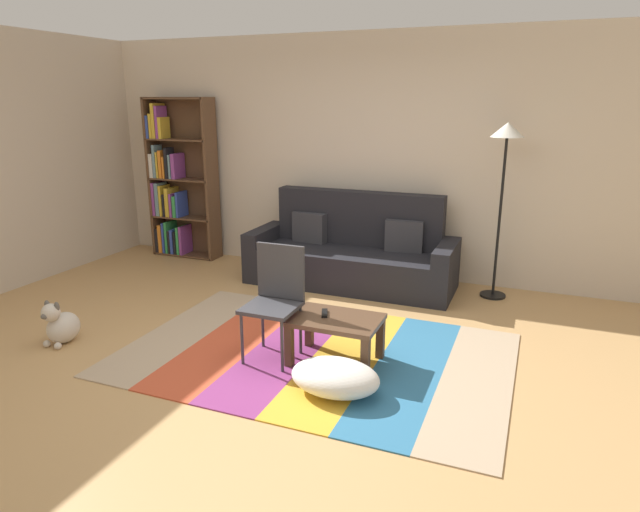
{
  "coord_description": "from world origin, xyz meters",
  "views": [
    {
      "loc": [
        1.84,
        -3.55,
        1.99
      ],
      "look_at": [
        0.08,
        0.8,
        0.65
      ],
      "focal_mm": 31.01,
      "sensor_mm": 36.0,
      "label": 1
    }
  ],
  "objects_px": {
    "dog": "(61,325)",
    "folding_chair": "(276,292)",
    "standing_lamp": "(506,153)",
    "bookshelf": "(176,185)",
    "pouf": "(335,377)",
    "coffee_table": "(336,326)",
    "tv_remote": "(325,313)",
    "couch": "(352,254)"
  },
  "relations": [
    {
      "from": "dog",
      "to": "folding_chair",
      "type": "relative_size",
      "value": 0.44
    },
    {
      "from": "bookshelf",
      "to": "dog",
      "type": "distance_m",
      "value": 2.89
    },
    {
      "from": "dog",
      "to": "bookshelf",
      "type": "bearing_deg",
      "value": 105.27
    },
    {
      "from": "couch",
      "to": "standing_lamp",
      "type": "distance_m",
      "value": 1.9
    },
    {
      "from": "dog",
      "to": "tv_remote",
      "type": "bearing_deg",
      "value": 14.45
    },
    {
      "from": "pouf",
      "to": "standing_lamp",
      "type": "xyz_separation_m",
      "value": [
        0.84,
        2.47,
        1.35
      ]
    },
    {
      "from": "dog",
      "to": "tv_remote",
      "type": "relative_size",
      "value": 2.65
    },
    {
      "from": "pouf",
      "to": "dog",
      "type": "relative_size",
      "value": 1.6
    },
    {
      "from": "bookshelf",
      "to": "standing_lamp",
      "type": "height_order",
      "value": "bookshelf"
    },
    {
      "from": "pouf",
      "to": "tv_remote",
      "type": "bearing_deg",
      "value": 119.18
    },
    {
      "from": "pouf",
      "to": "coffee_table",
      "type": "bearing_deg",
      "value": 110.09
    },
    {
      "from": "coffee_table",
      "to": "standing_lamp",
      "type": "bearing_deg",
      "value": 63.6
    },
    {
      "from": "couch",
      "to": "standing_lamp",
      "type": "height_order",
      "value": "standing_lamp"
    },
    {
      "from": "pouf",
      "to": "folding_chair",
      "type": "bearing_deg",
      "value": 148.48
    },
    {
      "from": "couch",
      "to": "dog",
      "type": "height_order",
      "value": "couch"
    },
    {
      "from": "coffee_table",
      "to": "pouf",
      "type": "xyz_separation_m",
      "value": [
        0.16,
        -0.45,
        -0.18
      ]
    },
    {
      "from": "pouf",
      "to": "dog",
      "type": "bearing_deg",
      "value": -178.23
    },
    {
      "from": "coffee_table",
      "to": "pouf",
      "type": "height_order",
      "value": "coffee_table"
    },
    {
      "from": "standing_lamp",
      "to": "folding_chair",
      "type": "height_order",
      "value": "standing_lamp"
    },
    {
      "from": "pouf",
      "to": "folding_chair",
      "type": "relative_size",
      "value": 0.7
    },
    {
      "from": "standing_lamp",
      "to": "couch",
      "type": "bearing_deg",
      "value": -174.73
    },
    {
      "from": "pouf",
      "to": "folding_chair",
      "type": "height_order",
      "value": "folding_chair"
    },
    {
      "from": "folding_chair",
      "to": "coffee_table",
      "type": "bearing_deg",
      "value": 21.69
    },
    {
      "from": "couch",
      "to": "bookshelf",
      "type": "xyz_separation_m",
      "value": [
        -2.49,
        0.28,
        0.58
      ]
    },
    {
      "from": "bookshelf",
      "to": "pouf",
      "type": "distance_m",
      "value": 4.18
    },
    {
      "from": "coffee_table",
      "to": "standing_lamp",
      "type": "height_order",
      "value": "standing_lamp"
    },
    {
      "from": "dog",
      "to": "folding_chair",
      "type": "xyz_separation_m",
      "value": [
        1.78,
        0.47,
        0.37
      ]
    },
    {
      "from": "tv_remote",
      "to": "folding_chair",
      "type": "height_order",
      "value": "folding_chair"
    },
    {
      "from": "tv_remote",
      "to": "couch",
      "type": "bearing_deg",
      "value": 81.69
    },
    {
      "from": "couch",
      "to": "folding_chair",
      "type": "bearing_deg",
      "value": -89.27
    },
    {
      "from": "standing_lamp",
      "to": "bookshelf",
      "type": "bearing_deg",
      "value": 177.92
    },
    {
      "from": "coffee_table",
      "to": "bookshelf",
      "type": "bearing_deg",
      "value": 144.12
    },
    {
      "from": "coffee_table",
      "to": "folding_chair",
      "type": "xyz_separation_m",
      "value": [
        -0.48,
        -0.05,
        0.23
      ]
    },
    {
      "from": "coffee_table",
      "to": "dog",
      "type": "height_order",
      "value": "dog"
    },
    {
      "from": "bookshelf",
      "to": "folding_chair",
      "type": "relative_size",
      "value": 2.23
    },
    {
      "from": "coffee_table",
      "to": "dog",
      "type": "bearing_deg",
      "value": -166.98
    },
    {
      "from": "couch",
      "to": "tv_remote",
      "type": "bearing_deg",
      "value": -77.81
    },
    {
      "from": "bookshelf",
      "to": "coffee_table",
      "type": "xyz_separation_m",
      "value": [
        3.0,
        -2.17,
        -0.61
      ]
    },
    {
      "from": "tv_remote",
      "to": "dog",
      "type": "bearing_deg",
      "value": 173.95
    },
    {
      "from": "bookshelf",
      "to": "pouf",
      "type": "bearing_deg",
      "value": -39.61
    },
    {
      "from": "pouf",
      "to": "tv_remote",
      "type": "distance_m",
      "value": 0.61
    },
    {
      "from": "pouf",
      "to": "dog",
      "type": "distance_m",
      "value": 2.43
    }
  ]
}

